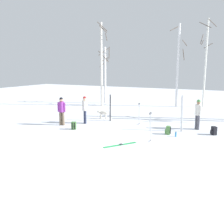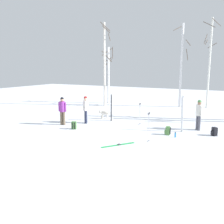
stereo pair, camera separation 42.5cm
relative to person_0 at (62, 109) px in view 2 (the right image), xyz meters
name	(u,v)px [view 2 (the right image)]	position (x,y,z in m)	size (l,w,h in m)	color
ground_plane	(105,140)	(3.87, -1.55, -0.98)	(60.00, 60.00, 0.00)	white
person_0	(62,109)	(0.00, 0.00, 0.00)	(0.51, 0.34, 1.72)	#72604C
person_1	(86,108)	(0.98, 1.06, 0.00)	(0.34, 0.46, 1.72)	#1E2338
person_2	(199,113)	(7.53, 2.62, 0.00)	(0.37, 0.42, 1.72)	#4C4C56
dog	(104,113)	(1.32, 2.78, -0.59)	(0.89, 0.32, 0.57)	beige
ski_pair_planted_0	(182,114)	(6.80, 1.79, 0.01)	(0.18, 0.11, 2.00)	white
ski_pair_planted_1	(111,108)	(2.08, 2.40, -0.11)	(0.13, 0.11, 1.75)	black
ski_pair_lying_0	(118,145)	(4.83, -1.98, -0.97)	(1.12, 1.47, 0.05)	green
ski_poles_0	(140,113)	(4.17, 2.19, -0.26)	(0.07, 0.25, 1.35)	#B2B2BC
ski_poles_1	(149,127)	(5.88, -0.95, -0.21)	(0.07, 0.28, 1.44)	#B2B2BC
backpack_0	(168,131)	(6.31, 0.82, -0.77)	(0.30, 0.28, 0.44)	#4C7F3F
backpack_1	(214,132)	(8.48, 1.79, -0.77)	(0.35, 0.34, 0.44)	black
backpack_2	(74,125)	(1.25, -0.54, -0.77)	(0.32, 0.34, 0.44)	#4C7F3F
water_bottle_0	(175,135)	(6.78, 0.53, -0.86)	(0.08, 0.08, 0.26)	#1E72BF
birch_tree_0	(108,73)	(-2.06, 9.47, 1.91)	(1.35, 1.36, 5.36)	silver
birch_tree_1	(105,64)	(-1.49, 7.73, 2.81)	(0.73, 1.24, 7.31)	silver
birch_tree_2	(181,65)	(4.64, 10.45, 2.71)	(1.44, 1.41, 7.16)	white
birch_tree_3	(209,62)	(6.82, 11.16, 2.97)	(1.36, 1.18, 7.52)	silver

